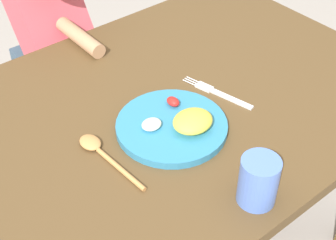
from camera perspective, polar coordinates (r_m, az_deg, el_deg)
dining_table at (r=1.29m, az=-2.64°, el=-3.47°), size 1.38×0.85×0.69m
plate at (r=1.16m, az=0.80°, el=-0.58°), size 0.26×0.26×0.06m
fork at (r=1.28m, az=5.78°, el=3.05°), size 0.06×0.20×0.01m
spoon at (r=1.12m, az=-7.84°, el=-3.43°), size 0.05×0.22×0.02m
drinking_cup at (r=1.00m, az=10.25°, el=-6.84°), size 0.08×0.08×0.11m
person at (r=1.74m, az=-12.84°, el=6.59°), size 0.20×0.43×0.98m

